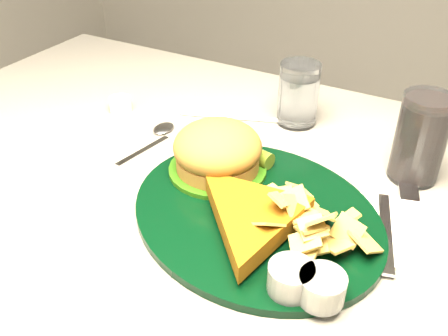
% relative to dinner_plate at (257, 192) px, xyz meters
% --- Properties ---
extents(dinner_plate, '(0.43, 0.40, 0.08)m').
position_rel_dinner_plate_xyz_m(dinner_plate, '(0.00, 0.00, 0.00)').
color(dinner_plate, black).
rests_on(dinner_plate, table).
extents(water_glass, '(0.07, 0.07, 0.10)m').
position_rel_dinner_plate_xyz_m(water_glass, '(-0.05, 0.26, 0.01)').
color(water_glass, white).
rests_on(water_glass, table).
extents(cola_glass, '(0.09, 0.09, 0.13)m').
position_rel_dinner_plate_xyz_m(cola_glass, '(0.15, 0.19, 0.02)').
color(cola_glass, black).
rests_on(cola_glass, table).
extents(fork_napkin, '(0.20, 0.23, 0.01)m').
position_rel_dinner_plate_xyz_m(fork_napkin, '(0.15, 0.06, -0.03)').
color(fork_napkin, white).
rests_on(fork_napkin, table).
extents(spoon, '(0.06, 0.15, 0.01)m').
position_rel_dinner_plate_xyz_m(spoon, '(-0.22, 0.06, -0.03)').
color(spoon, silver).
rests_on(spoon, table).
extents(ramekin, '(0.05, 0.05, 0.03)m').
position_rel_dinner_plate_xyz_m(ramekin, '(-0.34, 0.15, -0.03)').
color(ramekin, white).
rests_on(ramekin, table).
extents(wrapped_straw, '(0.24, 0.15, 0.01)m').
position_rel_dinner_plate_xyz_m(wrapped_straw, '(-0.13, 0.22, -0.04)').
color(wrapped_straw, white).
rests_on(wrapped_straw, table).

